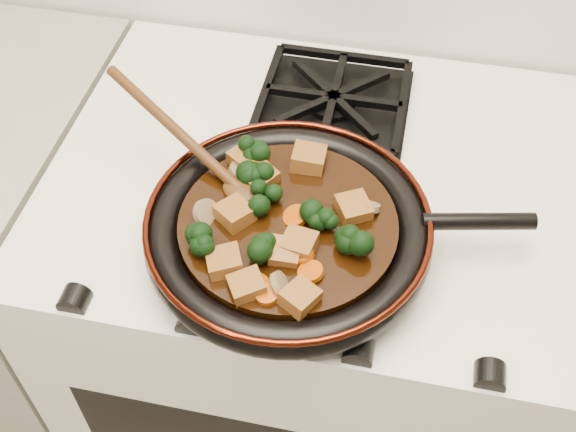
# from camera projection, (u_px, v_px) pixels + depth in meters

# --- Properties ---
(stove) EXTENTS (0.76, 0.60, 0.90)m
(stove) POSITION_uv_depth(u_px,v_px,m) (309.00, 336.00, 1.37)
(stove) COLOR white
(stove) RESTS_ON ground
(burner_grate_front) EXTENTS (0.23, 0.23, 0.03)m
(burner_grate_front) POSITION_uv_depth(u_px,v_px,m) (298.00, 241.00, 0.93)
(burner_grate_front) COLOR black
(burner_grate_front) RESTS_ON stove
(burner_grate_back) EXTENTS (0.23, 0.23, 0.03)m
(burner_grate_back) POSITION_uv_depth(u_px,v_px,m) (333.00, 102.00, 1.11)
(burner_grate_back) COLOR black
(burner_grate_back) RESTS_ON stove
(skillet) EXTENTS (0.48, 0.36, 0.05)m
(skillet) POSITION_uv_depth(u_px,v_px,m) (290.00, 229.00, 0.90)
(skillet) COLOR black
(skillet) RESTS_ON burner_grate_front
(braising_sauce) EXTENTS (0.27, 0.27, 0.02)m
(braising_sauce) POSITION_uv_depth(u_px,v_px,m) (288.00, 227.00, 0.90)
(braising_sauce) COLOR black
(braising_sauce) RESTS_ON skillet
(tofu_cube_0) EXTENTS (0.05, 0.05, 0.03)m
(tofu_cube_0) POSITION_uv_depth(u_px,v_px,m) (300.00, 297.00, 0.81)
(tofu_cube_0) COLOR brown
(tofu_cube_0) RESTS_ON braising_sauce
(tofu_cube_1) EXTENTS (0.05, 0.06, 0.03)m
(tofu_cube_1) POSITION_uv_depth(u_px,v_px,m) (260.00, 178.00, 0.93)
(tofu_cube_1) COLOR brown
(tofu_cube_1) RESTS_ON braising_sauce
(tofu_cube_2) EXTENTS (0.05, 0.05, 0.03)m
(tofu_cube_2) POSITION_uv_depth(u_px,v_px,m) (225.00, 262.00, 0.84)
(tofu_cube_2) COLOR brown
(tofu_cube_2) RESTS_ON braising_sauce
(tofu_cube_3) EXTENTS (0.05, 0.04, 0.02)m
(tofu_cube_3) POSITION_uv_depth(u_px,v_px,m) (299.00, 244.00, 0.86)
(tofu_cube_3) COLOR brown
(tofu_cube_3) RESTS_ON braising_sauce
(tofu_cube_4) EXTENTS (0.05, 0.05, 0.02)m
(tofu_cube_4) POSITION_uv_depth(u_px,v_px,m) (247.00, 286.00, 0.82)
(tofu_cube_4) COLOR brown
(tofu_cube_4) RESTS_ON braising_sauce
(tofu_cube_5) EXTENTS (0.05, 0.05, 0.03)m
(tofu_cube_5) POSITION_uv_depth(u_px,v_px,m) (308.00, 159.00, 0.95)
(tofu_cube_5) COLOR brown
(tofu_cube_5) RESTS_ON braising_sauce
(tofu_cube_6) EXTENTS (0.04, 0.04, 0.03)m
(tofu_cube_6) POSITION_uv_depth(u_px,v_px,m) (285.00, 252.00, 0.85)
(tofu_cube_6) COLOR brown
(tofu_cube_6) RESTS_ON braising_sauce
(tofu_cube_7) EXTENTS (0.05, 0.05, 0.03)m
(tofu_cube_7) POSITION_uv_depth(u_px,v_px,m) (353.00, 208.00, 0.90)
(tofu_cube_7) COLOR brown
(tofu_cube_7) RESTS_ON braising_sauce
(tofu_cube_8) EXTENTS (0.06, 0.06, 0.03)m
(tofu_cube_8) POSITION_uv_depth(u_px,v_px,m) (248.00, 160.00, 0.95)
(tofu_cube_8) COLOR brown
(tofu_cube_8) RESTS_ON braising_sauce
(tofu_cube_9) EXTENTS (0.06, 0.06, 0.03)m
(tofu_cube_9) POSITION_uv_depth(u_px,v_px,m) (235.00, 214.00, 0.89)
(tofu_cube_9) COLOR brown
(tofu_cube_9) RESTS_ON braising_sauce
(broccoli_floret_0) EXTENTS (0.08, 0.09, 0.06)m
(broccoli_floret_0) POSITION_uv_depth(u_px,v_px,m) (266.00, 253.00, 0.85)
(broccoli_floret_0) COLOR black
(broccoli_floret_0) RESTS_ON braising_sauce
(broccoli_floret_1) EXTENTS (0.08, 0.08, 0.07)m
(broccoli_floret_1) POSITION_uv_depth(u_px,v_px,m) (321.00, 220.00, 0.88)
(broccoli_floret_1) COLOR black
(broccoli_floret_1) RESTS_ON braising_sauce
(broccoli_floret_2) EXTENTS (0.07, 0.07, 0.07)m
(broccoli_floret_2) POSITION_uv_depth(u_px,v_px,m) (258.00, 181.00, 0.93)
(broccoli_floret_2) COLOR black
(broccoli_floret_2) RESTS_ON braising_sauce
(broccoli_floret_3) EXTENTS (0.09, 0.08, 0.07)m
(broccoli_floret_3) POSITION_uv_depth(u_px,v_px,m) (251.00, 156.00, 0.95)
(broccoli_floret_3) COLOR black
(broccoli_floret_3) RESTS_ON braising_sauce
(broccoli_floret_4) EXTENTS (0.07, 0.07, 0.07)m
(broccoli_floret_4) POSITION_uv_depth(u_px,v_px,m) (355.00, 241.00, 0.86)
(broccoli_floret_4) COLOR black
(broccoli_floret_4) RESTS_ON braising_sauce
(broccoli_floret_5) EXTENTS (0.08, 0.08, 0.05)m
(broccoli_floret_5) POSITION_uv_depth(u_px,v_px,m) (265.00, 202.00, 0.90)
(broccoli_floret_5) COLOR black
(broccoli_floret_5) RESTS_ON braising_sauce
(broccoli_floret_6) EXTENTS (0.09, 0.08, 0.08)m
(broccoli_floret_6) POSITION_uv_depth(u_px,v_px,m) (204.00, 248.00, 0.85)
(broccoli_floret_6) COLOR black
(broccoli_floret_6) RESTS_ON braising_sauce
(carrot_coin_0) EXTENTS (0.03, 0.03, 0.01)m
(carrot_coin_0) POSITION_uv_depth(u_px,v_px,m) (267.00, 294.00, 0.82)
(carrot_coin_0) COLOR #AD4404
(carrot_coin_0) RESTS_ON braising_sauce
(carrot_coin_1) EXTENTS (0.03, 0.03, 0.02)m
(carrot_coin_1) POSITION_uv_depth(u_px,v_px,m) (311.00, 272.00, 0.84)
(carrot_coin_1) COLOR #AD4404
(carrot_coin_1) RESTS_ON braising_sauce
(carrot_coin_2) EXTENTS (0.03, 0.03, 0.02)m
(carrot_coin_2) POSITION_uv_depth(u_px,v_px,m) (295.00, 216.00, 0.89)
(carrot_coin_2) COLOR #AD4404
(carrot_coin_2) RESTS_ON braising_sauce
(carrot_coin_3) EXTENTS (0.03, 0.03, 0.02)m
(carrot_coin_3) POSITION_uv_depth(u_px,v_px,m) (258.00, 283.00, 0.83)
(carrot_coin_3) COLOR #AD4404
(carrot_coin_3) RESTS_ON braising_sauce
(carrot_coin_4) EXTENTS (0.03, 0.03, 0.02)m
(carrot_coin_4) POSITION_uv_depth(u_px,v_px,m) (303.00, 255.00, 0.85)
(carrot_coin_4) COLOR #AD4404
(carrot_coin_4) RESTS_ON braising_sauce
(carrot_coin_5) EXTENTS (0.03, 0.03, 0.02)m
(carrot_coin_5) POSITION_uv_depth(u_px,v_px,m) (258.00, 201.00, 0.91)
(carrot_coin_5) COLOR #AD4404
(carrot_coin_5) RESTS_ON braising_sauce
(mushroom_slice_0) EXTENTS (0.04, 0.04, 0.02)m
(mushroom_slice_0) POSITION_uv_depth(u_px,v_px,m) (241.00, 171.00, 0.94)
(mushroom_slice_0) COLOR olive
(mushroom_slice_0) RESTS_ON braising_sauce
(mushroom_slice_1) EXTENTS (0.04, 0.04, 0.03)m
(mushroom_slice_1) POSITION_uv_depth(u_px,v_px,m) (282.00, 285.00, 0.82)
(mushroom_slice_1) COLOR olive
(mushroom_slice_1) RESTS_ON braising_sauce
(mushroom_slice_2) EXTENTS (0.04, 0.04, 0.03)m
(mushroom_slice_2) POSITION_uv_depth(u_px,v_px,m) (207.00, 213.00, 0.89)
(mushroom_slice_2) COLOR olive
(mushroom_slice_2) RESTS_ON braising_sauce
(mushroom_slice_3) EXTENTS (0.03, 0.03, 0.02)m
(mushroom_slice_3) POSITION_uv_depth(u_px,v_px,m) (368.00, 207.00, 0.90)
(mushroom_slice_3) COLOR olive
(mushroom_slice_3) RESTS_ON braising_sauce
(wooden_spoon) EXTENTS (0.15, 0.11, 0.26)m
(wooden_spoon) POSITION_uv_depth(u_px,v_px,m) (201.00, 154.00, 0.94)
(wooden_spoon) COLOR #46270F
(wooden_spoon) RESTS_ON braising_sauce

